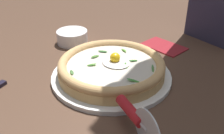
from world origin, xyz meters
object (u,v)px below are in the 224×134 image
object	(u,v)px
side_bowl	(72,37)
folded_napkin	(164,46)
pizza_cutter	(136,117)
pizza	(112,66)

from	to	relation	value
side_bowl	folded_napkin	size ratio (longest dim) A/B	0.76
folded_napkin	pizza_cutter	bearing A→B (deg)	-66.04
pizza	folded_napkin	xyz separation A→B (m)	(0.00, 0.26, -0.03)
pizza	side_bowl	distance (m)	0.27
pizza	folded_napkin	size ratio (longest dim) A/B	2.04
pizza_cutter	folded_napkin	xyz separation A→B (m)	(-0.17, 0.39, -0.04)
side_bowl	folded_napkin	distance (m)	0.32
pizza	pizza_cutter	world-z (taller)	pizza_cutter
side_bowl	pizza_cutter	size ratio (longest dim) A/B	0.75
pizza	pizza_cutter	size ratio (longest dim) A/B	2.01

